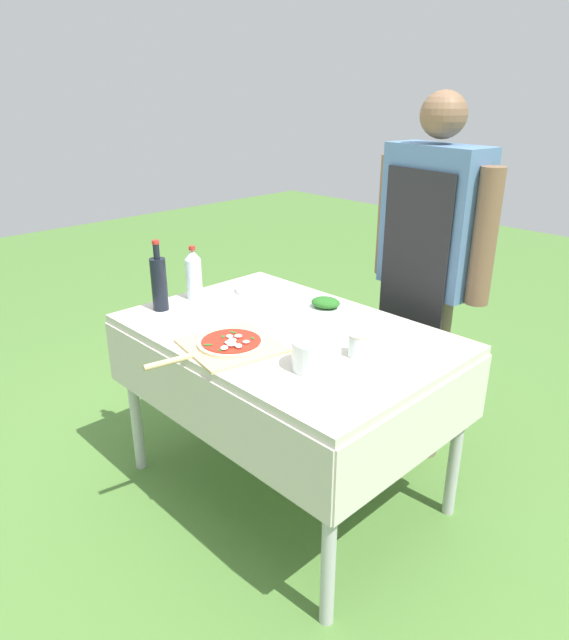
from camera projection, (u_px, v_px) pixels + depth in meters
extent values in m
plane|color=#517F38|center=(286.00, 487.00, 2.69)|extent=(12.00, 12.00, 0.00)
cube|color=beige|center=(286.00, 333.00, 2.39)|extent=(1.36, 0.93, 0.04)
cube|color=beige|center=(197.00, 406.00, 2.15)|extent=(1.36, 0.01, 0.28)
cube|color=beige|center=(355.00, 337.00, 2.75)|extent=(1.36, 0.01, 0.28)
cube|color=beige|center=(193.00, 323.00, 2.91)|extent=(0.01, 0.93, 0.28)
cube|color=beige|center=(422.00, 430.00, 2.00)|extent=(0.01, 0.93, 0.28)
cylinder|color=#B7B7BC|center=(134.00, 398.00, 2.70)|extent=(0.05, 0.05, 0.78)
cylinder|color=#B7B7BC|center=(329.00, 534.00, 1.87)|extent=(0.05, 0.05, 0.78)
cylinder|color=#B7B7BC|center=(261.00, 348.00, 3.22)|extent=(0.05, 0.05, 0.78)
cylinder|color=#B7B7BC|center=(457.00, 438.00, 2.39)|extent=(0.05, 0.05, 0.78)
cylinder|color=#70604C|center=(432.00, 377.00, 2.80)|extent=(0.13, 0.13, 0.87)
cylinder|color=#70604C|center=(405.00, 364.00, 2.93)|extent=(0.13, 0.13, 0.87)
cube|color=#4C7099|center=(433.00, 220.00, 2.57)|extent=(0.50, 0.26, 0.65)
cube|color=#232326|center=(412.00, 276.00, 2.61)|extent=(0.38, 0.06, 0.95)
cylinder|color=brown|center=(485.00, 238.00, 2.38)|extent=(0.10, 0.10, 0.58)
cylinder|color=brown|center=(388.00, 216.00, 2.79)|extent=(0.10, 0.10, 0.58)
sphere|color=brown|center=(444.00, 115.00, 2.41)|extent=(0.20, 0.20, 0.20)
cube|color=#D1B27F|center=(231.00, 346.00, 2.22)|extent=(0.40, 0.40, 0.01)
cylinder|color=#D1B27F|center=(168.00, 362.00, 2.09)|extent=(0.06, 0.19, 0.02)
cylinder|color=beige|center=(231.00, 343.00, 2.22)|extent=(0.26, 0.26, 0.01)
cylinder|color=#B22819|center=(231.00, 341.00, 2.21)|extent=(0.23, 0.23, 0.00)
ellipsoid|color=white|center=(232.00, 344.00, 2.16)|extent=(0.04, 0.05, 0.02)
ellipsoid|color=white|center=(232.00, 340.00, 2.20)|extent=(0.05, 0.05, 0.01)
ellipsoid|color=white|center=(228.00, 342.00, 2.18)|extent=(0.04, 0.04, 0.01)
ellipsoid|color=white|center=(238.00, 346.00, 2.15)|extent=(0.04, 0.04, 0.01)
ellipsoid|color=white|center=(246.00, 342.00, 2.18)|extent=(0.03, 0.03, 0.01)
ellipsoid|color=white|center=(224.00, 348.00, 2.13)|extent=(0.04, 0.04, 0.01)
ellipsoid|color=white|center=(229.00, 336.00, 2.24)|extent=(0.04, 0.03, 0.01)
ellipsoid|color=white|center=(238.00, 336.00, 2.23)|extent=(0.04, 0.04, 0.01)
ellipsoid|color=#286B23|center=(208.00, 345.00, 2.17)|extent=(0.04, 0.04, 0.00)
ellipsoid|color=#286B23|center=(221.00, 350.00, 2.12)|extent=(0.02, 0.03, 0.00)
ellipsoid|color=#286B23|center=(225.00, 342.00, 2.19)|extent=(0.02, 0.03, 0.00)
ellipsoid|color=#286B23|center=(252.00, 338.00, 2.23)|extent=(0.03, 0.02, 0.00)
ellipsoid|color=#286B23|center=(223.00, 336.00, 2.24)|extent=(0.03, 0.03, 0.00)
ellipsoid|color=#286B23|center=(233.00, 332.00, 2.28)|extent=(0.03, 0.02, 0.00)
cylinder|color=black|center=(159.00, 284.00, 2.56)|extent=(0.07, 0.07, 0.24)
cylinder|color=black|center=(156.00, 251.00, 2.50)|extent=(0.03, 0.03, 0.07)
cylinder|color=#B22823|center=(156.00, 242.00, 2.48)|extent=(0.03, 0.03, 0.02)
cylinder|color=silver|center=(194.00, 279.00, 2.71)|extent=(0.08, 0.08, 0.19)
cone|color=silver|center=(192.00, 255.00, 2.66)|extent=(0.08, 0.08, 0.05)
cylinder|color=#B22823|center=(192.00, 248.00, 2.65)|extent=(0.03, 0.03, 0.02)
cube|color=silver|center=(325.00, 308.00, 2.61)|extent=(0.19, 0.18, 0.01)
ellipsoid|color=#286B23|center=(326.00, 303.00, 2.60)|extent=(0.16, 0.15, 0.05)
cylinder|color=silver|center=(316.00, 354.00, 2.03)|extent=(0.18, 0.18, 0.11)
cylinder|color=white|center=(262.00, 290.00, 2.84)|extent=(0.27, 0.27, 0.00)
cylinder|color=white|center=(262.00, 289.00, 2.84)|extent=(0.27, 0.27, 0.00)
cylinder|color=white|center=(262.00, 288.00, 2.84)|extent=(0.27, 0.27, 0.00)
cylinder|color=white|center=(262.00, 287.00, 2.84)|extent=(0.27, 0.27, 0.00)
cylinder|color=silver|center=(358.00, 346.00, 2.13)|extent=(0.08, 0.08, 0.08)
cylinder|color=#B22819|center=(358.00, 349.00, 2.14)|extent=(0.07, 0.07, 0.06)
cylinder|color=#B7B2A3|center=(359.00, 335.00, 2.12)|extent=(0.08, 0.08, 0.01)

